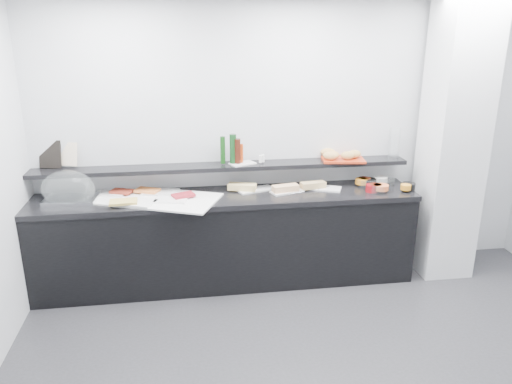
{
  "coord_description": "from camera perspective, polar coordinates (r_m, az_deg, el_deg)",
  "views": [
    {
      "loc": [
        -1.06,
        -2.74,
        2.41
      ],
      "look_at": [
        -0.45,
        1.45,
        1.0
      ],
      "focal_mm": 35.0,
      "sensor_mm": 36.0,
      "label": 1
    }
  ],
  "objects": [
    {
      "name": "platter_meat_a",
      "position": [
        4.86,
        -16.19,
        -0.14
      ],
      "size": [
        0.31,
        0.25,
        0.01
      ],
      "primitive_type": "cube",
      "rotation": [
        0.0,
        0.0,
        -0.31
      ],
      "color": "silver",
      "rests_on": "linen_runner"
    },
    {
      "name": "bowl_black_jam",
      "position": [
        5.09,
        12.77,
        1.1
      ],
      "size": [
        0.16,
        0.16,
        0.07
      ],
      "primitive_type": "cylinder",
      "rotation": [
        0.0,
        0.0,
        -0.13
      ],
      "color": "black",
      "rests_on": "counter_top"
    },
    {
      "name": "platter_cheese",
      "position": [
        4.56,
        -13.47,
        -1.16
      ],
      "size": [
        0.38,
        0.33,
        0.01
      ],
      "primitive_type": "cube",
      "rotation": [
        0.0,
        0.0,
        -0.43
      ],
      "color": "white",
      "rests_on": "linen_runner"
    },
    {
      "name": "cloche_dome",
      "position": [
        4.77,
        -20.67,
        0.33
      ],
      "size": [
        0.54,
        0.42,
        0.34
      ],
      "primitive_type": "ellipsoid",
      "rotation": [
        0.0,
        0.0,
        -0.21
      ],
      "color": "white",
      "rests_on": "cloche_base"
    },
    {
      "name": "tongs_right",
      "position": [
        4.89,
        7.75,
        0.49
      ],
      "size": [
        0.14,
        0.09,
        0.01
      ],
      "primitive_type": "cylinder",
      "rotation": [
        0.0,
        1.57,
        0.55
      ],
      "color": "#B4B5BB",
      "rests_on": "sandwich_plate_right"
    },
    {
      "name": "platter_salmon",
      "position": [
        4.8,
        -10.85,
        0.01
      ],
      "size": [
        0.36,
        0.28,
        0.01
      ],
      "primitive_type": "cube",
      "rotation": [
        0.0,
        0.0,
        -0.22
      ],
      "color": "silver",
      "rests_on": "linen_runner"
    },
    {
      "name": "print_art",
      "position": [
        4.96,
        -20.57,
        4.08
      ],
      "size": [
        0.17,
        0.1,
        0.22
      ],
      "primitive_type": "cube",
      "rotation": [
        -0.21,
        0.0,
        -0.34
      ],
      "color": "beige",
      "rests_on": "framed_print"
    },
    {
      "name": "food_salmon",
      "position": [
        4.81,
        -12.31,
        0.19
      ],
      "size": [
        0.26,
        0.22,
        0.02
      ],
      "primitive_type": "cube",
      "rotation": [
        0.0,
        0.0,
        -0.43
      ],
      "color": "orange",
      "rests_on": "platter_salmon"
    },
    {
      "name": "fill_black_fruit",
      "position": [
        4.98,
        16.74,
        0.54
      ],
      "size": [
        0.11,
        0.11,
        0.05
      ],
      "primitive_type": "cylinder",
      "rotation": [
        0.0,
        0.0,
        0.17
      ],
      "color": "orange",
      "rests_on": "bowl_black_fruit"
    },
    {
      "name": "sandwich_food_left",
      "position": [
        4.79,
        -1.6,
        0.6
      ],
      "size": [
        0.29,
        0.18,
        0.06
      ],
      "primitive_type": "cube",
      "rotation": [
        0.0,
        0.0,
        -0.31
      ],
      "color": "#E0C275",
      "rests_on": "sandwich_plate_left"
    },
    {
      "name": "bottle_brown",
      "position": [
        4.76,
        -2.13,
        4.69
      ],
      "size": [
        0.06,
        0.06,
        0.24
      ],
      "primitive_type": "cylinder",
      "rotation": [
        0.0,
        0.0,
        0.0
      ],
      "color": "#38130A",
      "rests_on": "condiment_tray"
    },
    {
      "name": "bowl_glass_salmon",
      "position": [
        4.9,
        13.76,
        0.35
      ],
      "size": [
        0.19,
        0.19,
        0.07
      ],
      "primitive_type": "cylinder",
      "rotation": [
        0.0,
        0.0,
        0.32
      ],
      "color": "white",
      "rests_on": "counter_top"
    },
    {
      "name": "sandwich_food_mid",
      "position": [
        4.75,
        3.39,
        0.44
      ],
      "size": [
        0.26,
        0.14,
        0.06
      ],
      "primitive_type": "cube",
      "rotation": [
        0.0,
        0.0,
        0.2
      ],
      "color": "#DFA775",
      "rests_on": "sandwich_plate_mid"
    },
    {
      "name": "buffet_cabinet",
      "position": [
        4.88,
        -3.35,
        -5.63
      ],
      "size": [
        3.6,
        0.6,
        0.85
      ],
      "primitive_type": "cube",
      "color": "black",
      "rests_on": "ground"
    },
    {
      "name": "bread_tray",
      "position": [
        5.01,
        9.88,
        3.7
      ],
      "size": [
        0.44,
        0.34,
        0.02
      ],
      "primitive_type": "cube",
      "rotation": [
        0.0,
        0.0,
        -0.14
      ],
      "color": "#B13013",
      "rests_on": "wall_shelf"
    },
    {
      "name": "bread_roll_mide",
      "position": [
        5.02,
        11.17,
        4.26
      ],
      "size": [
        0.14,
        0.09,
        0.08
      ],
      "primitive_type": "ellipsoid",
      "rotation": [
        0.0,
        0.0,
        0.0
      ],
      "color": "#B88D46",
      "rests_on": "bread_tray"
    },
    {
      "name": "shaker_pepper",
      "position": [
        4.8,
        0.5,
        3.8
      ],
      "size": [
        0.03,
        0.03,
        0.07
      ],
      "primitive_type": "cylinder",
      "rotation": [
        0.0,
        0.0,
        0.16
      ],
      "color": "white",
      "rests_on": "condiment_tray"
    },
    {
      "name": "bowl_black_fruit",
      "position": [
        5.05,
        17.04,
        0.61
      ],
      "size": [
        0.15,
        0.15,
        0.07
      ],
      "primitive_type": "cylinder",
      "rotation": [
        0.0,
        0.0,
        -0.2
      ],
      "color": "black",
      "rests_on": "counter_top"
    },
    {
      "name": "fill_glass_salmon",
      "position": [
        4.91,
        14.1,
        0.53
      ],
      "size": [
        0.18,
        0.18,
        0.05
      ],
      "primitive_type": "cylinder",
      "rotation": [
        0.0,
        0.0,
        0.27
      ],
      "color": "orange",
      "rests_on": "bowl_glass_salmon"
    },
    {
      "name": "bottle_green_a",
      "position": [
        4.77,
        -3.82,
        4.82
      ],
      "size": [
        0.06,
        0.06,
        0.26
      ],
      "primitive_type": "cylinder",
      "rotation": [
        0.0,
        0.0,
        -0.41
      ],
      "color": "#103C10",
      "rests_on": "condiment_tray"
    },
    {
      "name": "fill_glass_fruit",
      "position": [
        5.06,
        11.95,
        1.2
      ],
      "size": [
        0.15,
        0.15,
        0.05
      ],
      "primitive_type": "cylinder",
      "rotation": [
        0.0,
        0.0,
        -0.27
      ],
      "color": "orange",
      "rests_on": "bowl_glass_fruit"
    },
    {
      "name": "bread_roll_midw",
      "position": [
        4.94,
        8.83,
        4.17
      ],
      "size": [
        0.12,
        0.08,
        0.08
      ],
      "primitive_type": "ellipsoid",
      "rotation": [
        0.0,
        0.0,
        -0.02
      ],
      "color": "tan",
      "rests_on": "bread_tray"
    },
    {
      "name": "bottle_hot",
      "position": [
        4.8,
        -1.71,
        4.45
      ],
      "size": [
        0.05,
        0.05,
        0.18
      ],
      "primitive_type": "cylinder",
      "rotation": [
        0.0,
        0.0,
        -0.2
      ],
      "color": "#B9390D",
      "rests_on": "condiment_tray"
    },
    {
      "name": "wall_shelf",
      "position": [
        4.8,
        -3.69,
        2.92
      ],
      "size": [
        3.6,
        0.25,
        0.04
      ],
      "primitive_type": "cube",
      "color": "black",
      "rests_on": "back_wall"
    },
    {
      "name": "bowl_glass_fruit",
      "position": [
        5.07,
        12.57,
        1.05
      ],
      "size": [
        0.23,
        0.23,
        0.07
      ],
      "primitive_type": "cylinder",
      "rotation": [
        0.0,
        0.0,
        -0.29
      ],
      "color": "white",
      "rests_on": "counter_top"
    },
    {
      "name": "tongs_left",
      "position": [
        4.77,
        -0.84,
        0.22
      ],
      "size": [
        0.16,
        0.02,
        0.01
      ],
      "primitive_type": "cylinder",
      "rotation": [
        0.0,
        1.57,
        0.07
      ],
      "color": "#A9ACB0",
      "rests_on": "sandwich_plate_left"
    },
    {
      "name": "sandwich_plate_left",
      "position": [
        4.82,
        -0.03,
        0.27
      ],
      "size": [
        0.38,
        0.26,
        0.01
      ],
      "primitive_type": "cube",
      "rotation": [
        0.0,
        0.0,
        0.33
      ],
      "color": "silver",
      "rests_on": "counter_top"
    },
    {
      "name": "fill_red_jam",
      "position": [
        4.92,
        13.51,
        0.58
      ],
      "size": [
        0.15,
        0.15,
        0.05
      ],
      "primitive_type": "cylinder",
      "rotation": [
        0.0,
        0.0,
        0.37
      ],
      "color": "#51160B",
      "rests_on": "bowl_red_jam"
    },
    {
      "name": "sandwich_food_right",
      "position": [
        4.87,
        6.54,
        0.79
      ],
      "size": [
        0.25,
        0.13,
        0.06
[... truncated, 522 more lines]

